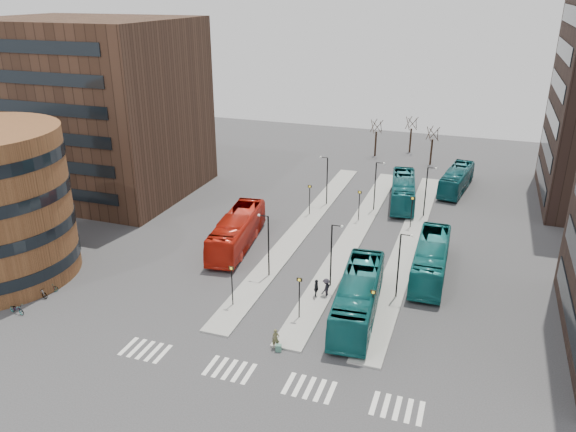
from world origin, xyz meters
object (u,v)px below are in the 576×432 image
(teal_bus_a, at_px, (358,297))
(bicycle_far, at_px, (49,288))
(commuter_c, at_px, (326,288))
(teal_bus_b, at_px, (403,191))
(red_bus, at_px, (237,231))
(suitcase, at_px, (279,348))
(commuter_b, at_px, (316,289))
(teal_bus_d, at_px, (456,179))
(traveller, at_px, (276,339))
(teal_bus_c, at_px, (431,259))
(bicycle_mid, at_px, (40,293))
(bicycle_near, at_px, (17,309))
(commuter_a, at_px, (229,254))

(teal_bus_a, relative_size, bicycle_far, 8.05)
(commuter_c, bearing_deg, teal_bus_b, -174.92)
(red_bus, relative_size, teal_bus_a, 0.99)
(red_bus, bearing_deg, teal_bus_a, -38.59)
(suitcase, xyz_separation_m, commuter_b, (0.40, 8.48, 0.61))
(bicycle_far, bearing_deg, commuter_b, -97.46)
(suitcase, distance_m, teal_bus_d, 43.00)
(teal_bus_d, xyz_separation_m, traveller, (-10.33, -41.48, -0.75))
(teal_bus_c, height_order, bicycle_mid, teal_bus_c)
(bicycle_near, bearing_deg, red_bus, -26.21)
(suitcase, bearing_deg, teal_bus_b, 69.71)
(teal_bus_c, height_order, commuter_b, teal_bus_c)
(commuter_a, bearing_deg, bicycle_near, 28.47)
(suitcase, xyz_separation_m, traveller, (-0.34, 0.32, 0.53))
(red_bus, relative_size, commuter_b, 7.16)
(red_bus, relative_size, bicycle_far, 7.94)
(suitcase, distance_m, commuter_c, 9.05)
(traveller, distance_m, commuter_c, 8.76)
(suitcase, height_order, commuter_b, commuter_b)
(suitcase, xyz_separation_m, commuter_c, (1.17, 8.95, 0.61))
(teal_bus_c, relative_size, traveller, 7.58)
(red_bus, xyz_separation_m, teal_bus_a, (14.98, -9.05, 0.02))
(teal_bus_c, xyz_separation_m, commuter_b, (-8.96, -7.61, -0.80))
(bicycle_mid, bearing_deg, suitcase, -85.64)
(commuter_b, relative_size, bicycle_far, 1.11)
(teal_bus_d, bearing_deg, commuter_b, -98.04)
(teal_bus_d, relative_size, commuter_c, 6.32)
(commuter_c, bearing_deg, bicycle_mid, -58.84)
(teal_bus_b, distance_m, teal_bus_c, 19.26)
(bicycle_near, distance_m, bicycle_mid, 2.73)
(teal_bus_c, relative_size, teal_bus_d, 1.09)
(bicycle_near, bearing_deg, bicycle_far, 7.20)
(commuter_c, height_order, bicycle_far, commuter_c)
(suitcase, height_order, commuter_a, commuter_a)
(teal_bus_b, height_order, commuter_b, teal_bus_b)
(traveller, xyz_separation_m, commuter_b, (0.75, 8.15, 0.09))
(teal_bus_c, bearing_deg, suitcase, -121.34)
(traveller, relative_size, bicycle_near, 0.97)
(suitcase, height_order, red_bus, red_bus)
(traveller, xyz_separation_m, bicycle_far, (-22.20, 1.15, -0.38))
(teal_bus_d, xyz_separation_m, commuter_a, (-19.82, -29.39, -0.72))
(teal_bus_a, xyz_separation_m, commuter_a, (-14.31, 5.56, -0.96))
(commuter_a, bearing_deg, teal_bus_d, -144.79)
(teal_bus_c, distance_m, commuter_b, 11.79)
(red_bus, height_order, teal_bus_d, red_bus)
(commuter_a, bearing_deg, red_bus, -99.85)
(teal_bus_d, bearing_deg, teal_bus_c, -83.37)
(teal_bus_b, xyz_separation_m, commuter_a, (-13.79, -22.16, -0.84))
(red_bus, distance_m, bicycle_mid, 19.68)
(teal_bus_b, distance_m, bicycle_near, 45.46)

